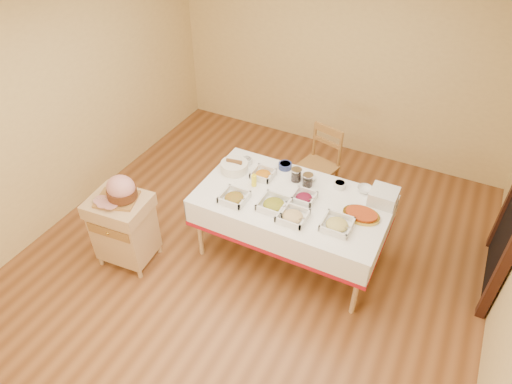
# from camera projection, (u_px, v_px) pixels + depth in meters

# --- Properties ---
(room_shell) EXTENTS (5.00, 5.00, 5.00)m
(room_shell) POSITION_uv_depth(u_px,v_px,m) (250.00, 160.00, 3.91)
(room_shell) COLOR brown
(room_shell) RESTS_ON ground
(dining_table) EXTENTS (1.82, 1.02, 0.76)m
(dining_table) POSITION_uv_depth(u_px,v_px,m) (292.00, 211.00, 4.45)
(dining_table) COLOR tan
(dining_table) RESTS_ON ground
(butcher_cart) EXTENTS (0.60, 0.51, 0.79)m
(butcher_cart) POSITION_uv_depth(u_px,v_px,m) (124.00, 226.00, 4.50)
(butcher_cart) COLOR tan
(butcher_cart) RESTS_ON ground
(dining_chair) EXTENTS (0.50, 0.48, 0.92)m
(dining_chair) POSITION_uv_depth(u_px,v_px,m) (319.00, 165.00, 5.26)
(dining_chair) COLOR olive
(dining_chair) RESTS_ON ground
(ham_on_board) EXTENTS (0.39, 0.37, 0.26)m
(ham_on_board) POSITION_uv_depth(u_px,v_px,m) (120.00, 190.00, 4.22)
(ham_on_board) COLOR olive
(ham_on_board) RESTS_ON butcher_cart
(serving_dish_a) EXTENTS (0.25, 0.24, 0.11)m
(serving_dish_a) POSITION_uv_depth(u_px,v_px,m) (234.00, 198.00, 4.30)
(serving_dish_a) COLOR silver
(serving_dish_a) RESTS_ON dining_table
(serving_dish_b) EXTENTS (0.27, 0.27, 0.11)m
(serving_dish_b) POSITION_uv_depth(u_px,v_px,m) (274.00, 204.00, 4.23)
(serving_dish_b) COLOR silver
(serving_dish_b) RESTS_ON dining_table
(serving_dish_c) EXTENTS (0.25, 0.25, 0.10)m
(serving_dish_c) POSITION_uv_depth(u_px,v_px,m) (293.00, 216.00, 4.10)
(serving_dish_c) COLOR silver
(serving_dish_c) RESTS_ON dining_table
(serving_dish_d) EXTENTS (0.26, 0.26, 0.10)m
(serving_dish_d) POSITION_uv_depth(u_px,v_px,m) (337.00, 225.00, 4.02)
(serving_dish_d) COLOR silver
(serving_dish_d) RESTS_ON dining_table
(serving_dish_e) EXTENTS (0.22, 0.21, 0.10)m
(serving_dish_e) POSITION_uv_depth(u_px,v_px,m) (263.00, 174.00, 4.59)
(serving_dish_e) COLOR silver
(serving_dish_e) RESTS_ON dining_table
(serving_dish_f) EXTENTS (0.22, 0.21, 0.10)m
(serving_dish_f) POSITION_uv_depth(u_px,v_px,m) (304.00, 197.00, 4.31)
(serving_dish_f) COLOR silver
(serving_dish_f) RESTS_ON dining_table
(small_bowl_left) EXTENTS (0.12, 0.12, 0.05)m
(small_bowl_left) POSITION_uv_depth(u_px,v_px,m) (247.00, 160.00, 4.78)
(small_bowl_left) COLOR silver
(small_bowl_left) RESTS_ON dining_table
(small_bowl_mid) EXTENTS (0.14, 0.14, 0.06)m
(small_bowl_mid) POSITION_uv_depth(u_px,v_px,m) (285.00, 165.00, 4.71)
(small_bowl_mid) COLOR navy
(small_bowl_mid) RESTS_ON dining_table
(small_bowl_right) EXTENTS (0.12, 0.12, 0.06)m
(small_bowl_right) POSITION_uv_depth(u_px,v_px,m) (340.00, 185.00, 4.46)
(small_bowl_right) COLOR silver
(small_bowl_right) RESTS_ON dining_table
(bowl_white_imported) EXTENTS (0.18, 0.18, 0.03)m
(bowl_white_imported) POSITION_uv_depth(u_px,v_px,m) (309.00, 177.00, 4.57)
(bowl_white_imported) COLOR silver
(bowl_white_imported) RESTS_ON dining_table
(bowl_small_imported) EXTENTS (0.18, 0.18, 0.05)m
(bowl_small_imported) POSITION_uv_depth(u_px,v_px,m) (365.00, 189.00, 4.42)
(bowl_small_imported) COLOR silver
(bowl_small_imported) RESTS_ON dining_table
(preserve_jar_left) EXTENTS (0.11, 0.11, 0.14)m
(preserve_jar_left) POSITION_uv_depth(u_px,v_px,m) (296.00, 175.00, 4.53)
(preserve_jar_left) COLOR silver
(preserve_jar_left) RESTS_ON dining_table
(preserve_jar_right) EXTENTS (0.10, 0.10, 0.13)m
(preserve_jar_right) POSITION_uv_depth(u_px,v_px,m) (308.00, 181.00, 4.46)
(preserve_jar_right) COLOR silver
(preserve_jar_right) RESTS_ON dining_table
(mustard_bottle) EXTENTS (0.05, 0.05, 0.16)m
(mustard_bottle) POSITION_uv_depth(u_px,v_px,m) (254.00, 180.00, 4.46)
(mustard_bottle) COLOR yellow
(mustard_bottle) RESTS_ON dining_table
(bread_basket) EXTENTS (0.28, 0.28, 0.12)m
(bread_basket) POSITION_uv_depth(u_px,v_px,m) (234.00, 166.00, 4.66)
(bread_basket) COLOR white
(bread_basket) RESTS_ON dining_table
(plate_stack) EXTENTS (0.25, 0.25, 0.14)m
(plate_stack) POSITION_uv_depth(u_px,v_px,m) (384.00, 196.00, 4.26)
(plate_stack) COLOR silver
(plate_stack) RESTS_ON dining_table
(brass_platter) EXTENTS (0.34, 0.25, 0.04)m
(brass_platter) POSITION_uv_depth(u_px,v_px,m) (361.00, 215.00, 4.14)
(brass_platter) COLOR gold
(brass_platter) RESTS_ON dining_table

